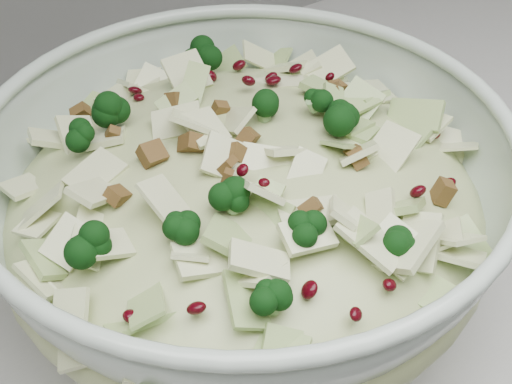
# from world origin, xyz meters

# --- Properties ---
(counter) EXTENTS (3.60, 0.60, 0.90)m
(counter) POSITION_xyz_m (0.00, 1.70, 0.45)
(counter) COLOR #B2B1AD
(counter) RESTS_ON floor
(mixing_bowl) EXTENTS (0.46, 0.46, 0.16)m
(mixing_bowl) POSITION_xyz_m (-0.51, 1.60, 0.98)
(mixing_bowl) COLOR #B3C5B7
(mixing_bowl) RESTS_ON counter
(salad) EXTENTS (0.41, 0.41, 0.16)m
(salad) POSITION_xyz_m (-0.51, 1.60, 1.01)
(salad) COLOR #BFCF8E
(salad) RESTS_ON mixing_bowl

